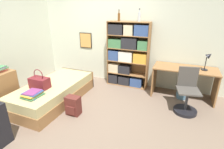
% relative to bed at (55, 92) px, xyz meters
% --- Properties ---
extents(ground_plane, '(14.00, 14.00, 0.00)m').
position_rel_bed_xyz_m(ground_plane, '(0.65, -0.02, -0.21)').
color(ground_plane, '#756051').
extents(wall_back, '(10.00, 0.09, 2.60)m').
position_rel_bed_xyz_m(wall_back, '(0.65, 1.62, 1.09)').
color(wall_back, beige).
rests_on(wall_back, ground_plane).
extents(wall_left, '(0.06, 10.00, 2.60)m').
position_rel_bed_xyz_m(wall_left, '(-1.34, -0.02, 1.09)').
color(wall_left, beige).
rests_on(wall_left, ground_plane).
extents(bed, '(0.93, 1.93, 0.42)m').
position_rel_bed_xyz_m(bed, '(0.00, 0.00, 0.00)').
color(bed, olive).
rests_on(bed, ground_plane).
extents(handbag, '(0.39, 0.22, 0.40)m').
position_rel_bed_xyz_m(handbag, '(-0.08, -0.30, 0.33)').
color(handbag, maroon).
rests_on(handbag, bed).
extents(book_stack_on_bed, '(0.32, 0.35, 0.09)m').
position_rel_bed_xyz_m(book_stack_on_bed, '(0.05, -0.63, 0.26)').
color(book_stack_on_bed, '#334C84').
rests_on(book_stack_on_bed, bed).
extents(dresser, '(0.48, 0.51, 0.76)m').
position_rel_bed_xyz_m(dresser, '(-0.84, -0.61, 0.17)').
color(dresser, olive).
rests_on(dresser, ground_plane).
extents(bookcase, '(1.05, 0.30, 1.65)m').
position_rel_bed_xyz_m(bookcase, '(1.20, 1.41, 0.63)').
color(bookcase, olive).
rests_on(bookcase, ground_plane).
extents(bottle_green, '(0.06, 0.06, 0.26)m').
position_rel_bed_xyz_m(bottle_green, '(0.98, 1.40, 1.54)').
color(bottle_green, brown).
rests_on(bottle_green, bookcase).
extents(bottle_brown, '(0.07, 0.07, 0.29)m').
position_rel_bed_xyz_m(bottle_brown, '(1.47, 1.40, 1.55)').
color(bottle_brown, '#B7BCC1').
rests_on(bottle_brown, bookcase).
extents(desk, '(1.35, 0.61, 0.71)m').
position_rel_bed_xyz_m(desk, '(2.61, 1.26, 0.30)').
color(desk, olive).
rests_on(desk, ground_plane).
extents(desk_lamp, '(0.18, 0.13, 0.40)m').
position_rel_bed_xyz_m(desk_lamp, '(3.02, 1.27, 0.77)').
color(desk_lamp, black).
rests_on(desk_lamp, desk).
extents(desk_chair, '(0.48, 0.48, 0.89)m').
position_rel_bed_xyz_m(desk_chair, '(2.70, 0.64, 0.08)').
color(desk_chair, black).
rests_on(desk_chair, ground_plane).
extents(backpack, '(0.27, 0.21, 0.37)m').
position_rel_bed_xyz_m(backpack, '(0.69, -0.31, -0.02)').
color(backpack, '#56231E').
rests_on(backpack, ground_plane).
extents(waste_bin, '(0.25, 0.25, 0.30)m').
position_rel_bed_xyz_m(waste_bin, '(2.63, 1.20, -0.06)').
color(waste_bin, slate).
rests_on(waste_bin, ground_plane).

